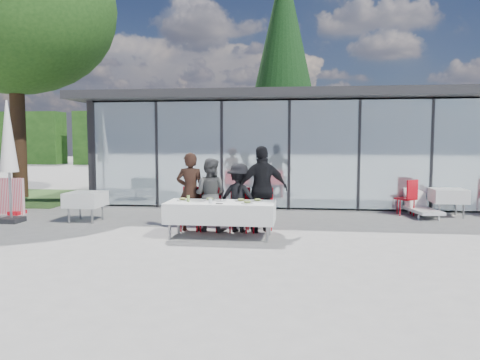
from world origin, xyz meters
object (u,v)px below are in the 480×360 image
object	(u,v)px
lounger	(421,207)
diner_chair_b	(211,207)
diner_chair_c	(240,207)
market_umbrella	(8,144)
diner_d	(263,189)
diner_chair_a	(192,206)
diner_a	(190,192)
spare_chair_b	(409,196)
folded_eyeglasses	(219,204)
dining_table	(221,212)
spare_table_left	(86,200)
plate_b	(210,199)
diner_b	(210,195)
spare_table_right	(448,196)
plate_d	(258,200)
conifer_tree	(283,55)
plate_c	(241,200)
juice_bottle	(188,198)
diner_chair_d	(263,208)
plate_a	(183,199)
diner_c	(239,198)
plate_extra	(247,202)
deciduous_tree	(14,10)

from	to	relation	value
lounger	diner_chair_b	bearing A→B (deg)	-153.12
diner_chair_c	market_umbrella	world-z (taller)	market_umbrella
diner_d	diner_chair_a	bearing A→B (deg)	-21.94
diner_a	spare_chair_b	size ratio (longest dim) A/B	1.81
diner_a	folded_eyeglasses	bearing A→B (deg)	128.11
diner_chair_a	market_umbrella	distance (m)	4.86
market_umbrella	folded_eyeglasses	bearing A→B (deg)	-14.31
dining_table	folded_eyeglasses	world-z (taller)	folded_eyeglasses
diner_chair_a	spare_chair_b	world-z (taller)	same
spare_table_left	diner_chair_b	bearing A→B (deg)	-11.99
diner_d	plate_b	bearing A→B (deg)	5.43
diner_b	spare_table_right	size ratio (longest dim) A/B	1.90
plate_d	conifer_tree	bearing A→B (deg)	89.86
folded_eyeglasses	market_umbrella	xyz separation A→B (m)	(-5.47, 1.40, 1.19)
diner_d	plate_c	xyz separation A→B (m)	(-0.41, -0.55, -0.18)
dining_table	juice_bottle	world-z (taller)	juice_bottle
diner_chair_b	diner_chair_d	xyz separation A→B (m)	(1.18, 0.00, 0.00)
plate_a	juice_bottle	bearing A→B (deg)	-39.80
diner_chair_b	diner_b	bearing A→B (deg)	-90.00
diner_chair_b	plate_c	world-z (taller)	diner_chair_b
diner_c	spare_table_right	distance (m)	5.94
spare_table_right	juice_bottle	bearing A→B (deg)	-150.91
diner_a	diner_b	size ratio (longest dim) A/B	1.08
market_umbrella	lounger	xyz separation A→B (m)	(10.29, 2.31, -1.69)
juice_bottle	spare_table_left	bearing A→B (deg)	153.46
diner_chair_a	diner_chair_c	bearing A→B (deg)	0.00
dining_table	diner_c	distance (m)	0.76
diner_chair_c	plate_c	size ratio (longest dim) A/B	3.90
diner_b	spare_table_right	world-z (taller)	diner_b
plate_d	conifer_tree	world-z (taller)	conifer_tree
diner_c	plate_d	xyz separation A→B (m)	(0.46, -0.52, 0.02)
plate_c	spare_table_right	bearing A→B (deg)	32.84
diner_chair_a	plate_a	size ratio (longest dim) A/B	3.90
diner_c	diner_chair_d	size ratio (longest dim) A/B	1.56
diner_a	diner_b	xyz separation A→B (m)	(0.44, 0.00, -0.06)
folded_eyeglasses	diner_chair_b	bearing A→B (deg)	109.76
plate_extra	market_umbrella	xyz separation A→B (m)	(-6.02, 1.28, 1.17)
dining_table	plate_d	world-z (taller)	plate_d
diner_d	diner_a	bearing A→B (deg)	-18.86
plate_b	deciduous_tree	distance (m)	11.30
market_umbrella	spare_table_left	bearing A→B (deg)	12.09
dining_table	deciduous_tree	distance (m)	11.69
juice_bottle	spare_chair_b	size ratio (longest dim) A/B	0.14
deciduous_tree	plate_a	bearing A→B (deg)	-37.89
plate_d	plate_b	bearing A→B (deg)	178.65
dining_table	deciduous_tree	xyz separation A→B (m)	(-8.21, 5.83, 5.94)
spare_table_left	lounger	size ratio (longest dim) A/B	0.61
spare_table_right	spare_chair_b	world-z (taller)	spare_chair_b
plate_d	plate_extra	xyz separation A→B (m)	(-0.18, -0.35, 0.00)
diner_chair_a	diner_b	size ratio (longest dim) A/B	0.60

